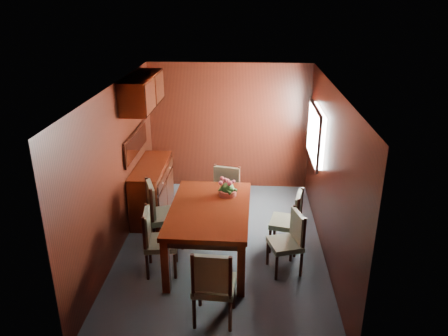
# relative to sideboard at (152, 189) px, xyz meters

# --- Properties ---
(ground) EXTENTS (4.50, 4.50, 0.00)m
(ground) POSITION_rel_sideboard_xyz_m (1.25, -1.00, -0.45)
(ground) COLOR #303A41
(ground) RESTS_ON ground
(room_shell) EXTENTS (3.06, 4.52, 2.41)m
(room_shell) POSITION_rel_sideboard_xyz_m (1.15, -0.67, 1.18)
(room_shell) COLOR black
(room_shell) RESTS_ON ground
(sideboard) EXTENTS (0.48, 1.40, 0.90)m
(sideboard) POSITION_rel_sideboard_xyz_m (0.00, 0.00, 0.00)
(sideboard) COLOR #351006
(sideboard) RESTS_ON ground
(dining_table) EXTENTS (1.12, 1.76, 0.82)m
(dining_table) POSITION_rel_sideboard_xyz_m (1.10, -1.32, 0.25)
(dining_table) COLOR #351006
(dining_table) RESTS_ON ground
(chair_left_near) EXTENTS (0.48, 0.49, 0.93)m
(chair_left_near) POSITION_rel_sideboard_xyz_m (0.40, -1.67, 0.07)
(chair_left_near) COLOR black
(chair_left_near) RESTS_ON ground
(chair_left_far) EXTENTS (0.61, 0.63, 1.04)m
(chair_left_far) POSITION_rel_sideboard_xyz_m (0.33, -1.01, 0.13)
(chair_left_far) COLOR black
(chair_left_far) RESTS_ON ground
(chair_right_near) EXTENTS (0.51, 0.52, 0.89)m
(chair_right_near) POSITION_rel_sideboard_xyz_m (2.20, -1.54, 0.04)
(chair_right_near) COLOR black
(chair_right_near) RESTS_ON ground
(chair_right_far) EXTENTS (0.51, 0.53, 0.93)m
(chair_right_far) POSITION_rel_sideboard_xyz_m (2.25, -1.01, 0.07)
(chair_right_far) COLOR black
(chair_right_far) RESTS_ON ground
(chair_head) EXTENTS (0.49, 0.47, 0.99)m
(chair_head) POSITION_rel_sideboard_xyz_m (1.26, -2.64, 0.10)
(chair_head) COLOR black
(chair_head) RESTS_ON ground
(chair_foot) EXTENTS (0.56, 0.54, 0.99)m
(chair_foot) POSITION_rel_sideboard_xyz_m (1.26, -0.30, 0.10)
(chair_foot) COLOR black
(chair_foot) RESTS_ON ground
(flower_centerpiece) EXTENTS (0.27, 0.27, 0.27)m
(flower_centerpiece) POSITION_rel_sideboard_xyz_m (1.33, -0.92, 0.50)
(flower_centerpiece) COLOR #AB4434
(flower_centerpiece) RESTS_ON dining_table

